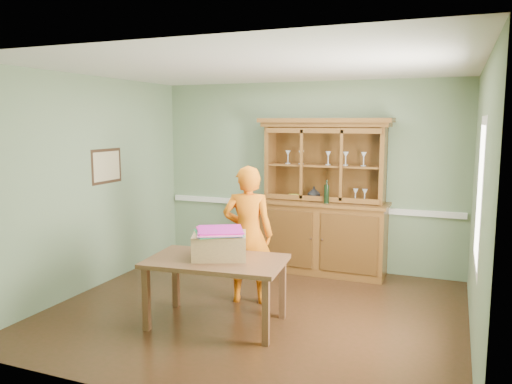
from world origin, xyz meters
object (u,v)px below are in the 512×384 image
at_px(china_hutch, 322,219).
at_px(person, 248,235).
at_px(dining_table, 216,267).
at_px(cardboard_box, 220,246).

height_order(china_hutch, person, china_hutch).
xyz_separation_m(dining_table, cardboard_box, (0.01, 0.07, 0.21)).
distance_m(dining_table, person, 0.77).
bearing_deg(china_hutch, cardboard_box, -104.11).
bearing_deg(dining_table, cardboard_box, 75.32).
bearing_deg(china_hutch, dining_table, -103.97).
distance_m(dining_table, cardboard_box, 0.22).
bearing_deg(cardboard_box, china_hutch, 75.89).
distance_m(china_hutch, dining_table, 2.32).
xyz_separation_m(china_hutch, cardboard_box, (-0.55, -2.19, 0.07)).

